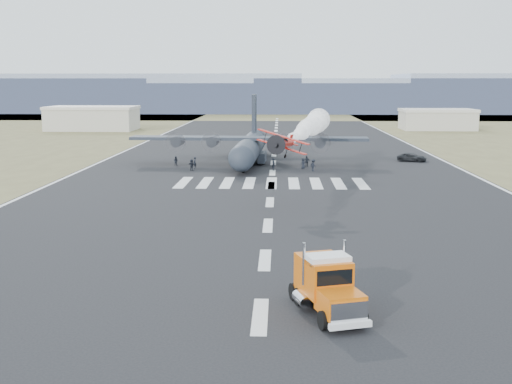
# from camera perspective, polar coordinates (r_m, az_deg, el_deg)

# --- Properties ---
(ground) EXTENTS (500.00, 500.00, 0.00)m
(ground) POSITION_cam_1_polar(r_m,az_deg,el_deg) (38.01, 0.37, -10.99)
(ground) COLOR black
(ground) RESTS_ON ground
(scrub_far) EXTENTS (500.00, 80.00, 0.00)m
(scrub_far) POSITION_cam_1_polar(r_m,az_deg,el_deg) (265.87, 1.91, 6.84)
(scrub_far) COLOR brown
(scrub_far) RESTS_ON ground
(runway_markings) EXTENTS (60.00, 260.00, 0.01)m
(runway_markings) POSITION_cam_1_polar(r_m,az_deg,el_deg) (96.48, 1.47, 1.73)
(runway_markings) COLOR silver
(runway_markings) RESTS_ON ground
(ridge_seg_c) EXTENTS (150.00, 50.00, 17.00)m
(ridge_seg_c) POSITION_cam_1_polar(r_m,az_deg,el_deg) (302.87, -10.59, 8.65)
(ridge_seg_c) COLOR #8491A8
(ridge_seg_c) RESTS_ON ground
(ridge_seg_d) EXTENTS (150.00, 50.00, 13.00)m
(ridge_seg_d) POSITION_cam_1_polar(r_m,az_deg,el_deg) (295.61, 1.94, 8.40)
(ridge_seg_d) COLOR #8491A8
(ridge_seg_d) RESTS_ON ground
(ridge_seg_e) EXTENTS (150.00, 50.00, 15.00)m
(ridge_seg_e) POSITION_cam_1_polar(r_m,az_deg,el_deg) (302.42, 14.49, 8.32)
(ridge_seg_e) COLOR #8491A8
(ridge_seg_e) RESTS_ON ground
(hangar_left) EXTENTS (24.50, 14.50, 6.70)m
(hangar_left) POSITION_cam_1_polar(r_m,az_deg,el_deg) (188.44, -14.32, 6.39)
(hangar_left) COLOR #A6A293
(hangar_left) RESTS_ON ground
(hangar_right) EXTENTS (20.50, 12.50, 5.90)m
(hangar_right) POSITION_cam_1_polar(r_m,az_deg,el_deg) (191.17, 15.82, 6.25)
(hangar_right) COLOR #A6A293
(hangar_right) RESTS_ON ground
(semi_truck) EXTENTS (4.47, 8.01, 3.53)m
(semi_truck) POSITION_cam_1_polar(r_m,az_deg,el_deg) (38.28, 6.28, -8.14)
(semi_truck) COLOR black
(semi_truck) RESTS_ON ground
(aerobatic_biplane) EXTENTS (5.81, 5.42, 2.97)m
(aerobatic_biplane) POSITION_cam_1_polar(r_m,az_deg,el_deg) (69.87, 2.44, 4.34)
(aerobatic_biplane) COLOR red
(smoke_trail) EXTENTS (7.80, 36.04, 3.72)m
(smoke_trail) POSITION_cam_1_polar(r_m,az_deg,el_deg) (99.02, 5.17, 6.06)
(smoke_trail) COLOR white
(transport_aircraft) EXTENTS (38.92, 32.06, 11.25)m
(transport_aircraft) POSITION_cam_1_polar(r_m,az_deg,el_deg) (107.29, -0.58, 4.10)
(transport_aircraft) COLOR #1F252F
(transport_aircraft) RESTS_ON ground
(support_vehicle) EXTENTS (5.46, 3.85, 1.38)m
(support_vehicle) POSITION_cam_1_polar(r_m,az_deg,el_deg) (113.38, 13.70, 3.01)
(support_vehicle) COLOR black
(support_vehicle) RESTS_ON ground
(crew_a) EXTENTS (0.63, 0.74, 1.85)m
(crew_a) POSITION_cam_1_polar(r_m,az_deg,el_deg) (101.28, -5.47, 2.60)
(crew_a) COLOR black
(crew_a) RESTS_ON ground
(crew_b) EXTENTS (0.86, 0.64, 1.59)m
(crew_b) POSITION_cam_1_polar(r_m,az_deg,el_deg) (104.90, -7.15, 2.74)
(crew_b) COLOR black
(crew_b) RESTS_ON ground
(crew_c) EXTENTS (1.15, 1.27, 1.82)m
(crew_c) POSITION_cam_1_polar(r_m,az_deg,el_deg) (98.44, 5.11, 2.39)
(crew_c) COLOR black
(crew_c) RESTS_ON ground
(crew_d) EXTENTS (1.12, 0.68, 1.80)m
(crew_d) POSITION_cam_1_polar(r_m,az_deg,el_deg) (102.91, 4.54, 2.71)
(crew_d) COLOR black
(crew_d) RESTS_ON ground
(crew_e) EXTENTS (0.93, 0.89, 1.64)m
(crew_e) POSITION_cam_1_polar(r_m,az_deg,el_deg) (101.22, 4.21, 2.55)
(crew_e) COLOR black
(crew_e) RESTS_ON ground
(crew_f) EXTENTS (1.62, 1.37, 1.74)m
(crew_f) POSITION_cam_1_polar(r_m,az_deg,el_deg) (99.24, -5.73, 2.42)
(crew_f) COLOR black
(crew_f) RESTS_ON ground
(crew_g) EXTENTS (0.74, 0.82, 1.87)m
(crew_g) POSITION_cam_1_polar(r_m,az_deg,el_deg) (98.67, 1.57, 2.46)
(crew_g) COLOR black
(crew_g) RESTS_ON ground
(crew_h) EXTENTS (0.95, 0.88, 1.67)m
(crew_h) POSITION_cam_1_polar(r_m,az_deg,el_deg) (103.58, -1.01, 2.75)
(crew_h) COLOR black
(crew_h) RESTS_ON ground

